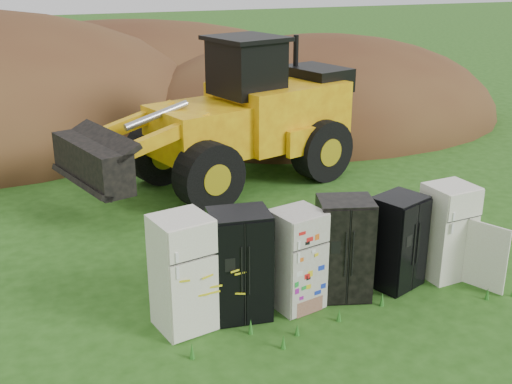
% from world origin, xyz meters
% --- Properties ---
extents(ground, '(120.00, 120.00, 0.00)m').
position_xyz_m(ground, '(0.00, 0.00, 0.00)').
color(ground, '#234E14').
rests_on(ground, ground).
extents(fridge_leftmost, '(0.96, 0.93, 1.84)m').
position_xyz_m(fridge_leftmost, '(-2.46, 0.00, 0.92)').
color(fridge_leftmost, white).
rests_on(fridge_leftmost, ground).
extents(fridge_black_side, '(1.01, 0.84, 1.78)m').
position_xyz_m(fridge_black_side, '(-1.53, 0.02, 0.89)').
color(fridge_black_side, black).
rests_on(fridge_black_side, ground).
extents(fridge_sticker, '(0.88, 0.84, 1.68)m').
position_xyz_m(fridge_sticker, '(-0.57, -0.03, 0.84)').
color(fridge_sticker, silver).
rests_on(fridge_sticker, ground).
extents(fridge_dark_mid, '(1.06, 0.95, 1.74)m').
position_xyz_m(fridge_dark_mid, '(0.31, 0.01, 0.87)').
color(fridge_dark_mid, black).
rests_on(fridge_dark_mid, ground).
extents(fridge_black_right, '(1.02, 0.94, 1.65)m').
position_xyz_m(fridge_black_right, '(1.35, 0.01, 0.83)').
color(fridge_black_right, black).
rests_on(fridge_black_right, ground).
extents(fridge_open_door, '(0.85, 0.79, 1.73)m').
position_xyz_m(fridge_open_door, '(2.36, -0.00, 0.86)').
color(fridge_open_door, white).
rests_on(fridge_open_door, ground).
extents(wheel_loader, '(8.09, 5.09, 3.64)m').
position_xyz_m(wheel_loader, '(-0.00, 6.02, 1.82)').
color(wheel_loader, yellow).
rests_on(wheel_loader, ground).
extents(dirt_mound_right, '(13.46, 9.87, 5.92)m').
position_xyz_m(dirt_mound_right, '(5.39, 11.46, 0.00)').
color(dirt_mound_right, '#482517').
rests_on(dirt_mound_right, ground).
extents(dirt_mound_back, '(18.67, 12.44, 6.27)m').
position_xyz_m(dirt_mound_back, '(-0.49, 17.22, 0.00)').
color(dirt_mound_back, '#482517').
rests_on(dirt_mound_back, ground).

